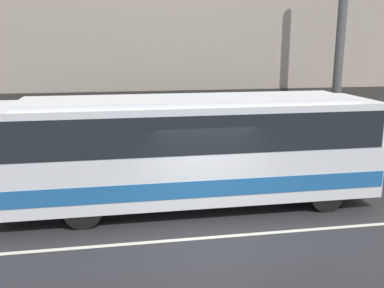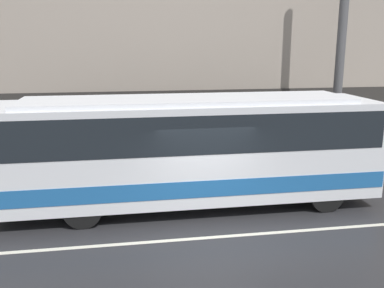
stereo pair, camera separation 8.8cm
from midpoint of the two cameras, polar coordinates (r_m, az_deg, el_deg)
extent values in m
plane|color=#262628|center=(10.58, 3.15, -12.32)|extent=(60.00, 60.00, 0.00)
cube|color=gray|center=(15.65, -1.30, -3.46)|extent=(60.00, 3.07, 0.12)
cube|color=gray|center=(16.70, -2.29, 17.78)|extent=(60.00, 0.30, 11.76)
cube|color=#2D2B28|center=(16.79, -2.08, 2.40)|extent=(60.00, 0.06, 2.80)
cube|color=beige|center=(10.58, 3.15, -12.30)|extent=(54.00, 0.14, 0.01)
cube|color=silver|center=(12.03, -0.26, -0.63)|extent=(10.58, 2.54, 2.65)
cube|color=#1E5999|center=(12.24, -0.26, -4.15)|extent=(10.53, 2.56, 0.45)
cube|color=black|center=(11.90, -0.27, 2.36)|extent=(10.27, 2.56, 1.01)
cube|color=orange|center=(13.67, 22.05, 4.92)|extent=(0.12, 1.90, 0.28)
cube|color=silver|center=(11.78, -0.27, 5.92)|extent=(9.00, 2.16, 0.12)
cylinder|color=black|center=(12.51, 17.65, -6.42)|extent=(0.97, 0.28, 0.97)
cylinder|color=black|center=(14.40, 13.68, -3.57)|extent=(0.97, 0.28, 0.97)
cylinder|color=black|center=(11.23, -14.18, -8.45)|extent=(0.97, 0.28, 0.97)
cylinder|color=black|center=(13.32, -13.47, -4.95)|extent=(0.97, 0.28, 0.97)
cylinder|color=#4C4C4F|center=(16.10, 19.44, 12.73)|extent=(0.31, 0.31, 8.99)
camera|label=1|loc=(0.04, -89.79, 0.05)|focal=40.00mm
camera|label=2|loc=(0.04, 90.21, -0.05)|focal=40.00mm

